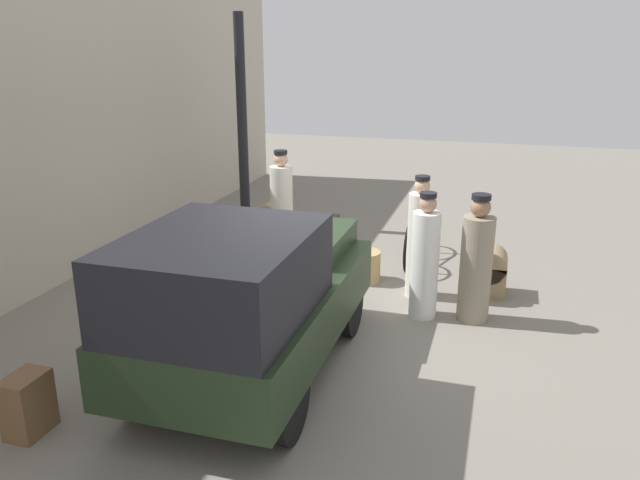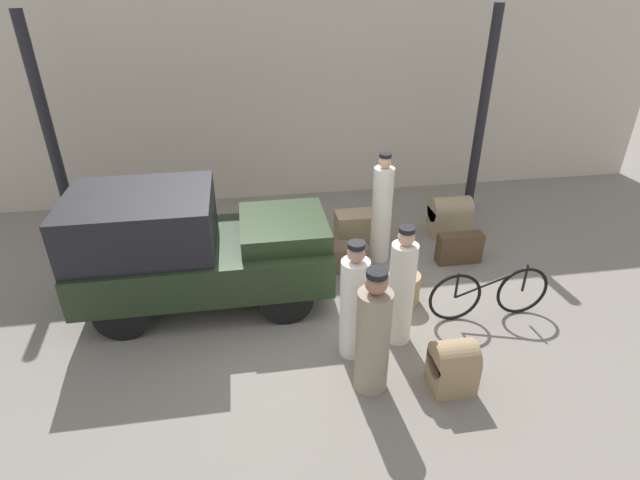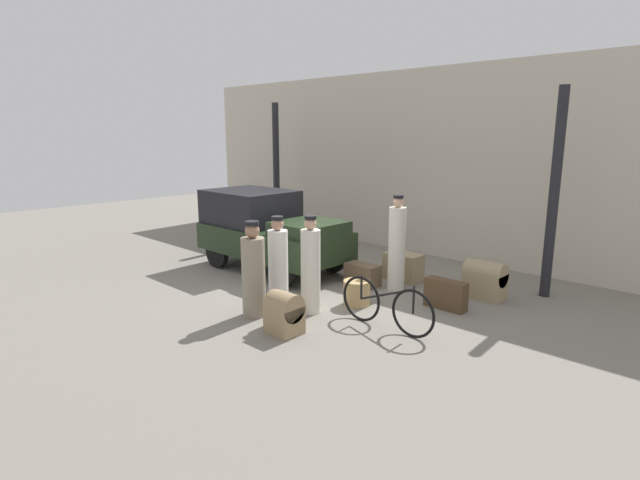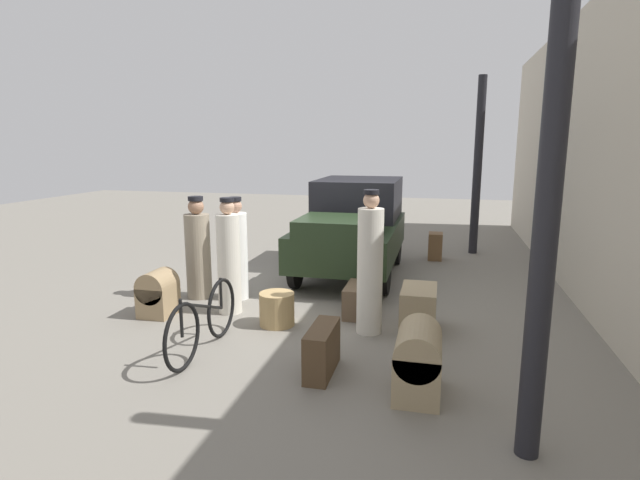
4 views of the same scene
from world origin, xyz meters
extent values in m
plane|color=gray|center=(0.00, 0.00, 0.00)|extent=(30.00, 30.00, 0.00)
cube|color=beige|center=(0.00, 4.08, 2.25)|extent=(16.00, 0.15, 4.50)
cylinder|color=black|center=(-3.88, 2.70, 1.90)|extent=(0.18, 0.18, 3.79)
cylinder|color=black|center=(3.61, 2.70, 1.90)|extent=(0.18, 0.18, 3.79)
cylinder|color=black|center=(-0.34, 1.15, 0.36)|extent=(0.72, 0.12, 0.72)
cylinder|color=black|center=(-0.34, -0.35, 0.36)|extent=(0.72, 0.12, 0.72)
cylinder|color=black|center=(-2.48, 1.15, 0.36)|extent=(0.72, 0.12, 0.72)
cylinder|color=black|center=(-2.48, -0.35, 0.36)|extent=(0.72, 0.12, 0.72)
cube|color=black|center=(-1.41, 0.40, 0.67)|extent=(3.45, 1.66, 0.58)
cube|color=black|center=(-2.19, 0.40, 1.34)|extent=(1.90, 1.53, 0.75)
cube|color=black|center=(-0.29, 0.40, 1.09)|extent=(1.21, 1.30, 0.26)
torus|color=black|center=(2.91, -0.65, 0.37)|extent=(0.75, 0.04, 0.75)
torus|color=black|center=(1.93, -0.65, 0.37)|extent=(0.75, 0.04, 0.75)
cylinder|color=black|center=(2.42, -0.65, 0.56)|extent=(0.99, 0.04, 0.40)
cylinder|color=black|center=(1.93, -0.65, 0.57)|extent=(0.04, 0.04, 0.39)
cylinder|color=black|center=(2.91, -0.65, 0.58)|extent=(0.04, 0.04, 0.42)
cylinder|color=tan|center=(1.38, -0.11, 0.22)|extent=(0.47, 0.47, 0.44)
cylinder|color=silver|center=(1.05, -0.92, 0.71)|extent=(0.33, 0.33, 1.42)
sphere|color=tan|center=(1.05, -0.92, 1.52)|extent=(0.20, 0.20, 0.20)
cylinder|color=black|center=(1.05, -0.92, 1.63)|extent=(0.19, 0.19, 0.06)
cylinder|color=white|center=(0.42, -1.08, 0.67)|extent=(0.35, 0.35, 1.35)
sphere|color=tan|center=(0.42, -1.08, 1.46)|extent=(0.21, 0.21, 0.21)
cylinder|color=black|center=(0.42, -1.08, 1.57)|extent=(0.20, 0.20, 0.06)
cylinder|color=silver|center=(1.35, 1.13, 0.80)|extent=(0.32, 0.32, 1.61)
sphere|color=tan|center=(1.35, 1.13, 1.71)|extent=(0.20, 0.20, 0.20)
cylinder|color=black|center=(1.35, 1.13, 1.81)|extent=(0.19, 0.19, 0.06)
cylinder|color=gray|center=(0.49, -1.69, 0.66)|extent=(0.39, 0.39, 1.32)
sphere|color=#936B51|center=(0.49, -1.69, 1.44)|extent=(0.24, 0.24, 0.24)
cylinder|color=black|center=(0.49, -1.69, 1.56)|extent=(0.23, 0.23, 0.07)
cube|color=brown|center=(0.72, 0.89, 0.22)|extent=(0.70, 0.36, 0.43)
cube|color=#9E8966|center=(2.84, 1.81, 0.24)|extent=(0.71, 0.44, 0.48)
cylinder|color=#9E8966|center=(2.84, 1.81, 0.48)|extent=(0.71, 0.44, 0.44)
cube|color=brown|center=(-3.05, 1.89, 0.28)|extent=(0.40, 0.28, 0.56)
cube|color=#937A56|center=(1.41, -1.85, 0.22)|extent=(0.48, 0.43, 0.43)
cylinder|color=#937A56|center=(1.41, -1.85, 0.43)|extent=(0.48, 0.43, 0.43)
cube|color=#9E8966|center=(1.11, 1.74, 0.28)|extent=(0.75, 0.45, 0.56)
cube|color=#4C3823|center=(2.62, 0.81, 0.25)|extent=(0.74, 0.25, 0.51)
camera|label=1|loc=(-6.85, -1.92, 3.31)|focal=35.00mm
camera|label=2|loc=(-0.76, -5.85, 4.34)|focal=28.00mm
camera|label=3|loc=(6.72, -6.63, 2.98)|focal=28.00mm
camera|label=4|loc=(7.42, 1.95, 2.40)|focal=28.00mm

